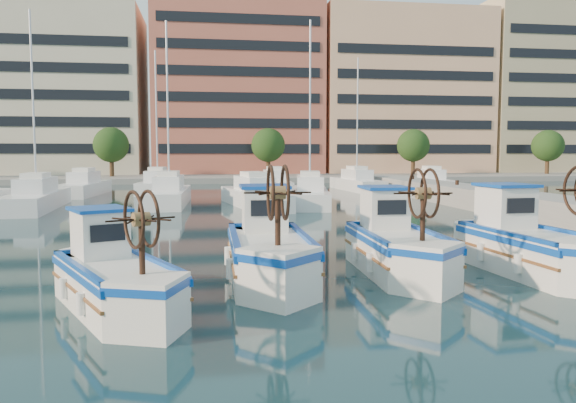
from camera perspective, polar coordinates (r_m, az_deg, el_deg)
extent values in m
plane|color=#193C41|center=(13.76, 6.39, -9.01)|extent=(300.00, 300.00, 0.00)
cube|color=gray|center=(80.04, -5.94, 2.81)|extent=(180.00, 40.00, 0.60)
cube|color=beige|center=(80.70, -22.77, 10.14)|extent=(23.00, 14.00, 21.00)
cube|color=black|center=(73.97, -24.13, 10.60)|extent=(21.16, 0.12, 18.90)
cube|color=#C3604B|center=(78.64, -5.22, 12.12)|extent=(22.00, 14.00, 25.00)
cube|color=black|center=(71.71, -4.90, 12.82)|extent=(20.24, 0.12, 22.50)
cube|color=#FBB78B|center=(83.01, 11.13, 10.63)|extent=(23.00, 14.00, 22.00)
cube|color=black|center=(76.48, 12.92, 11.09)|extent=(21.16, 0.12, 19.80)
cube|color=tan|center=(93.27, 24.81, 10.25)|extent=(22.00, 14.00, 24.00)
cylinder|color=#3F2B19|center=(67.27, -17.46, 3.22)|extent=(0.50, 0.50, 3.00)
sphere|color=#274A1A|center=(67.25, -17.52, 5.51)|extent=(4.00, 4.00, 4.00)
cylinder|color=#3F2B19|center=(66.85, -2.02, 3.43)|extent=(0.50, 0.50, 3.00)
sphere|color=#274A1A|center=(66.83, -2.02, 5.75)|extent=(4.00, 4.00, 4.00)
cylinder|color=#3F2B19|center=(71.13, 12.57, 3.41)|extent=(0.50, 0.50, 3.00)
sphere|color=#274A1A|center=(71.12, 12.61, 5.59)|extent=(4.00, 4.00, 4.00)
cylinder|color=#3F2B19|center=(79.37, 24.82, 3.22)|extent=(0.50, 0.50, 3.00)
sphere|color=#274A1A|center=(79.35, 24.89, 5.17)|extent=(4.00, 4.00, 4.00)
cube|color=white|center=(36.16, -24.15, 0.08)|extent=(2.83, 10.20, 1.00)
cylinder|color=silver|center=(36.14, -24.47, 8.80)|extent=(0.12, 0.12, 11.00)
cube|color=white|center=(36.57, -11.97, 0.46)|extent=(2.51, 9.45, 1.00)
cylinder|color=silver|center=(36.56, -12.13, 9.09)|extent=(0.12, 0.12, 11.00)
cube|color=white|center=(34.61, -3.47, 0.31)|extent=(3.76, 9.80, 1.00)
cube|color=white|center=(35.61, 2.22, 0.45)|extent=(3.66, 9.45, 1.00)
cylinder|color=silver|center=(35.60, 2.25, 9.31)|extent=(0.12, 0.12, 11.00)
cube|color=white|center=(46.71, -19.97, 1.23)|extent=(2.70, 9.09, 1.00)
cube|color=white|center=(47.16, -13.09, 1.44)|extent=(2.93, 8.05, 1.00)
cylinder|color=silver|center=(47.15, -13.22, 8.12)|extent=(0.12, 0.12, 11.00)
cube|color=white|center=(47.44, -1.38, 1.58)|extent=(2.45, 9.19, 1.00)
cube|color=white|center=(49.78, 6.99, 1.71)|extent=(2.81, 9.29, 1.00)
cylinder|color=silver|center=(49.77, 7.06, 8.04)|extent=(0.12, 0.12, 11.00)
cube|color=white|center=(51.52, 14.34, 1.70)|extent=(3.08, 8.01, 1.00)
cube|color=white|center=(12.51, -17.07, -8.32)|extent=(3.20, 4.27, 0.98)
cube|color=#0D44AB|center=(12.43, -17.11, -6.64)|extent=(3.29, 4.39, 0.15)
cube|color=blue|center=(12.45, -17.10, -6.91)|extent=(2.70, 3.75, 0.06)
cube|color=white|center=(13.39, -18.56, -3.12)|extent=(1.45, 1.54, 1.03)
cube|color=#0D44AB|center=(13.33, -18.62, -0.73)|extent=(1.63, 1.72, 0.07)
cylinder|color=#331E14|center=(10.74, -14.62, -4.83)|extent=(0.11, 0.11, 1.08)
cylinder|color=brown|center=(10.66, -14.69, -1.76)|extent=(0.38, 0.36, 0.26)
torus|color=#331E14|center=(10.61, -15.40, -1.80)|extent=(0.53, 1.02, 1.09)
torus|color=#331E14|center=(10.70, -13.98, -1.71)|extent=(0.53, 1.02, 1.09)
cube|color=white|center=(14.68, -1.93, -5.83)|extent=(2.00, 4.56, 1.13)
cube|color=#0D44AB|center=(14.60, -1.93, -4.17)|extent=(2.06, 4.70, 0.17)
cube|color=blue|center=(14.61, -1.93, -4.44)|extent=(1.56, 4.10, 0.06)
cube|color=white|center=(15.79, -2.41, -0.81)|extent=(1.20, 1.42, 1.19)
cube|color=#0D44AB|center=(15.73, -2.42, 1.54)|extent=(1.37, 1.58, 0.09)
cylinder|color=#331E14|center=(12.58, -1.04, -2.14)|extent=(0.13, 0.13, 1.25)
cylinder|color=brown|center=(12.51, -1.05, 0.90)|extent=(0.35, 0.31, 0.30)
torus|color=#331E14|center=(12.50, -1.79, 0.89)|extent=(0.09, 1.26, 1.26)
torus|color=#331E14|center=(12.53, -0.31, 0.91)|extent=(0.09, 1.26, 1.26)
cube|color=white|center=(15.81, 11.05, -5.21)|extent=(1.98, 4.43, 1.10)
cube|color=#0D44AB|center=(15.74, 11.07, -3.72)|extent=(2.04, 4.56, 0.17)
cube|color=blue|center=(15.75, 11.07, -3.96)|extent=(1.56, 3.98, 0.06)
cube|color=white|center=(16.84, 9.79, -0.71)|extent=(1.18, 1.38, 1.15)
cube|color=#0D44AB|center=(16.79, 9.82, 1.41)|extent=(1.34, 1.54, 0.08)
cylinder|color=#331E14|center=(13.89, 13.53, -1.85)|extent=(0.13, 0.13, 1.21)
cylinder|color=brown|center=(13.82, 13.58, 0.81)|extent=(0.34, 0.30, 0.29)
torus|color=#331E14|center=(13.77, 12.97, 0.81)|extent=(0.10, 1.22, 1.22)
torus|color=#331E14|center=(13.88, 14.19, 0.81)|extent=(0.10, 1.22, 1.22)
cube|color=white|center=(16.79, 23.55, -4.88)|extent=(2.27, 4.66, 1.13)
cube|color=#0D44AB|center=(16.73, 23.60, -3.42)|extent=(2.33, 4.80, 0.17)
cube|color=blue|center=(16.74, 23.59, -3.65)|extent=(1.81, 4.18, 0.06)
cube|color=white|center=(17.69, 21.21, -0.53)|extent=(1.29, 1.48, 1.19)
cube|color=#0D44AB|center=(17.65, 21.28, 1.57)|extent=(1.46, 1.66, 0.09)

